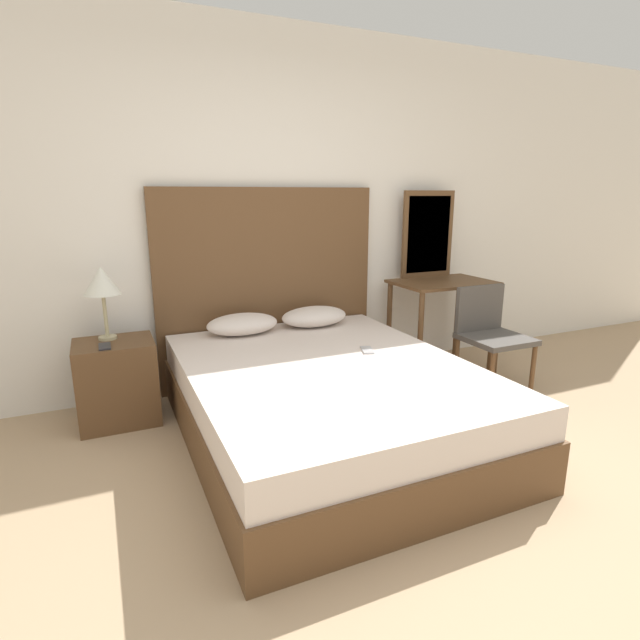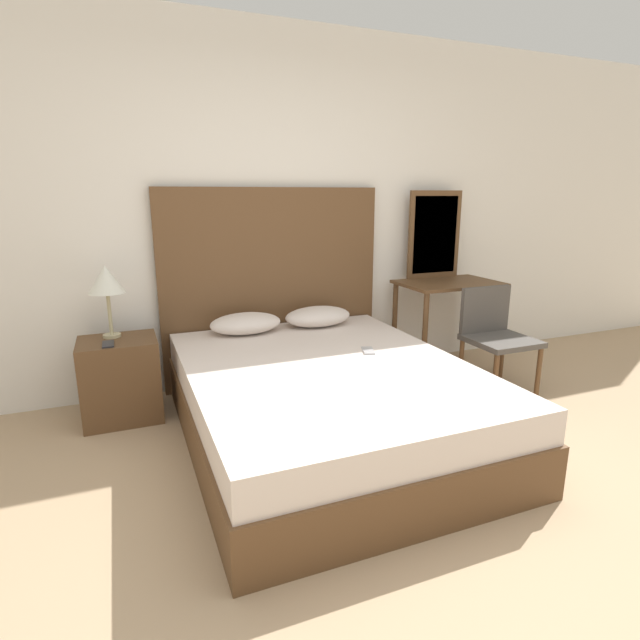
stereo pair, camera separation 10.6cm
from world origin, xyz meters
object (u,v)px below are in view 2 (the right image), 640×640
object	(u,v)px
table_lamp	(106,281)
vanity_desk	(448,299)
bed	(326,401)
phone_on_bed	(368,351)
chair	(495,332)
nightstand	(121,379)
phone_on_nightstand	(108,344)

from	to	relation	value
table_lamp	vanity_desk	distance (m)	2.65
bed	table_lamp	distance (m)	1.62
table_lamp	vanity_desk	world-z (taller)	table_lamp
phone_on_bed	chair	xyz separation A→B (m)	(1.12, 0.09, -0.02)
phone_on_bed	vanity_desk	xyz separation A→B (m)	(1.08, 0.64, 0.14)
vanity_desk	chair	distance (m)	0.57
phone_on_bed	nightstand	world-z (taller)	nightstand
chair	vanity_desk	bearing A→B (deg)	93.65
vanity_desk	nightstand	bearing A→B (deg)	-179.97
table_lamp	phone_on_bed	bearing A→B (deg)	-25.03
nightstand	chair	xyz separation A→B (m)	(2.64, -0.55, 0.19)
chair	table_lamp	bearing A→B (deg)	166.71
phone_on_bed	table_lamp	bearing A→B (deg)	154.97
phone_on_bed	chair	world-z (taller)	chair
phone_on_bed	phone_on_nightstand	xyz separation A→B (m)	(-1.57, 0.54, 0.07)
bed	phone_on_nightstand	size ratio (longest dim) A/B	14.14
bed	nightstand	world-z (taller)	nightstand
chair	bed	bearing A→B (deg)	-171.41
phone_on_bed	nightstand	xyz separation A→B (m)	(-1.52, 0.64, -0.21)
table_lamp	phone_on_nightstand	distance (m)	0.42
nightstand	table_lamp	xyz separation A→B (m)	(-0.03, 0.08, 0.65)
phone_on_bed	vanity_desk	world-z (taller)	vanity_desk
table_lamp	phone_on_nightstand	world-z (taller)	table_lamp
phone_on_bed	phone_on_nightstand	distance (m)	1.66
phone_on_bed	chair	bearing A→B (deg)	4.72
chair	nightstand	bearing A→B (deg)	168.26
nightstand	vanity_desk	bearing A→B (deg)	0.03
nightstand	vanity_desk	world-z (taller)	vanity_desk
phone_on_bed	table_lamp	size ratio (longest dim) A/B	0.34
phone_on_nightstand	chair	bearing A→B (deg)	-9.42
bed	table_lamp	xyz separation A→B (m)	(-1.20, 0.85, 0.69)
phone_on_bed	vanity_desk	size ratio (longest dim) A/B	0.20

